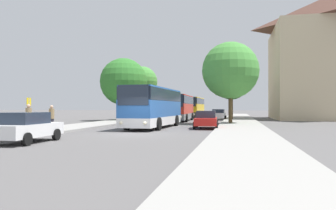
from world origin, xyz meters
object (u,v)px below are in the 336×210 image
(bus_front, at_px, (154,107))
(parked_car_right_far, at_px, (218,114))
(tree_left_near, at_px, (142,82))
(tree_right_near, at_px, (231,83))
(pedestrian_waiting_far, at_px, (29,119))
(tree_right_mid, at_px, (230,70))
(bus_rear, at_px, (193,107))
(bus_stop_sign, at_px, (29,110))
(parked_car_right_near, at_px, (206,119))
(tree_left_far, at_px, (124,82))
(parked_car_left_curb, at_px, (26,127))
(bus_middle, at_px, (180,107))
(pedestrian_waiting_near, at_px, (52,118))

(bus_front, relative_size, parked_car_right_far, 2.33)
(bus_front, relative_size, tree_left_near, 1.45)
(bus_front, height_order, tree_right_near, tree_right_near)
(pedestrian_waiting_far, relative_size, tree_right_mid, 0.22)
(bus_rear, relative_size, bus_stop_sign, 5.12)
(parked_car_right_near, xyz_separation_m, tree_left_far, (-11.81, 12.86, 4.28))
(tree_left_near, relative_size, tree_right_mid, 0.88)
(parked_car_left_curb, distance_m, tree_left_far, 26.18)
(bus_stop_sign, bearing_deg, tree_left_far, 91.54)
(bus_middle, height_order, bus_stop_sign, bus_middle)
(bus_front, relative_size, pedestrian_waiting_far, 5.83)
(parked_car_right_far, distance_m, tree_right_mid, 12.47)
(pedestrian_waiting_near, xyz_separation_m, tree_left_near, (-0.67, 24.15, 4.28))
(bus_rear, height_order, parked_car_right_far, bus_rear)
(pedestrian_waiting_near, bearing_deg, bus_middle, -60.11)
(parked_car_right_near, distance_m, tree_right_near, 19.19)
(parked_car_right_near, height_order, pedestrian_waiting_far, pedestrian_waiting_far)
(parked_car_left_curb, relative_size, tree_right_near, 0.58)
(bus_stop_sign, distance_m, tree_right_near, 29.49)
(bus_rear, height_order, tree_left_far, tree_left_far)
(parked_car_left_curb, relative_size, tree_right_mid, 0.51)
(tree_left_near, bearing_deg, parked_car_left_curb, -84.80)
(bus_front, relative_size, parked_car_left_curb, 2.51)
(bus_middle, height_order, tree_right_mid, tree_right_mid)
(parked_car_right_far, bearing_deg, parked_car_left_curb, 76.92)
(bus_middle, distance_m, parked_car_left_curb, 26.62)
(parked_car_left_curb, height_order, tree_left_far, tree_left_far)
(parked_car_right_far, xyz_separation_m, pedestrian_waiting_near, (-9.93, -25.53, 0.27))
(pedestrian_waiting_far, distance_m, tree_right_near, 30.67)
(pedestrian_waiting_near, bearing_deg, bus_stop_sign, 66.07)
(parked_car_right_far, xyz_separation_m, pedestrian_waiting_far, (-10.05, -27.88, 0.31))
(pedestrian_waiting_far, height_order, tree_left_near, tree_left_near)
(bus_middle, relative_size, parked_car_right_near, 2.31)
(bus_stop_sign, xyz_separation_m, pedestrian_waiting_near, (1.37, 0.55, -0.55))
(parked_car_right_near, distance_m, tree_right_mid, 8.78)
(parked_car_left_curb, xyz_separation_m, pedestrian_waiting_far, (-2.16, 3.26, 0.29))
(bus_middle, relative_size, tree_left_far, 1.34)
(parked_car_right_near, bearing_deg, bus_front, -3.42)
(parked_car_left_curb, distance_m, tree_left_near, 30.23)
(bus_front, distance_m, pedestrian_waiting_near, 8.94)
(tree_right_mid, bearing_deg, parked_car_left_curb, -116.15)
(bus_stop_sign, relative_size, pedestrian_waiting_near, 1.31)
(bus_rear, relative_size, tree_left_far, 1.50)
(tree_right_mid, bearing_deg, tree_left_near, 141.20)
(pedestrian_waiting_far, xyz_separation_m, tree_left_far, (-1.79, 22.26, 3.97))
(bus_front, distance_m, tree_right_mid, 10.22)
(bus_front, height_order, pedestrian_waiting_far, bus_front)
(bus_middle, relative_size, tree_right_near, 1.45)
(tree_left_far, bearing_deg, pedestrian_waiting_near, -84.51)
(parked_car_right_far, height_order, pedestrian_waiting_near, pedestrian_waiting_near)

